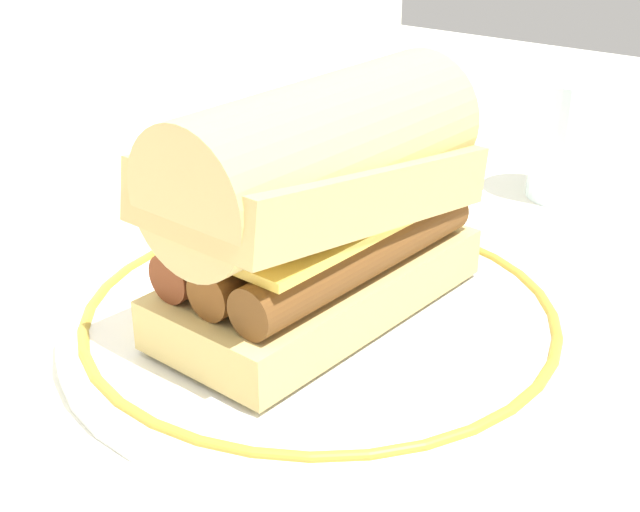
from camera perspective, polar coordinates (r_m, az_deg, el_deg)
name	(u,v)px	position (r m, az deg, el deg)	size (l,w,h in m)	color
ground_plane	(321,358)	(0.46, 0.10, -6.42)	(1.50, 1.50, 0.00)	white
plate	(320,319)	(0.48, 0.00, -3.99)	(0.27, 0.27, 0.01)	white
sausage_sandwich	(320,199)	(0.45, 0.00, 3.62)	(0.19, 0.10, 0.12)	#D4B970
drinking_glass	(571,148)	(0.67, 15.53, 6.57)	(0.06, 0.06, 0.09)	silver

